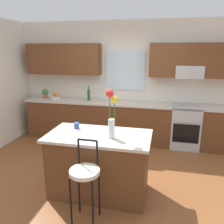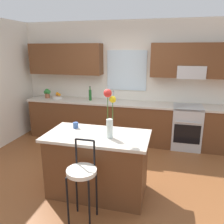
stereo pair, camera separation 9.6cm
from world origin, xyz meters
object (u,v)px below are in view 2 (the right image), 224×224
Objects in this scene: kitchen_island at (98,164)px; fruit_bowl_oranges at (58,97)px; bar_stool_near at (82,175)px; potted_plant_small at (47,93)px; mug_ceramic at (76,125)px; bottle_olive_oil at (90,95)px; flower_vase at (110,113)px; oven_range at (186,127)px.

fruit_bowl_oranges reaches higher than kitchen_island.
bar_stool_near is 4.57× the size of potted_plant_small.
mug_ceramic is (-0.40, 0.78, 0.33)m from bar_stool_near.
fruit_bowl_oranges is 0.28m from potted_plant_small.
bottle_olive_oil reaches higher than potted_plant_small.
potted_plant_small is (-2.14, 2.14, -0.21)m from flower_vase.
flower_vase reaches higher than bar_stool_near.
fruit_bowl_oranges is (-1.28, 1.90, 0.00)m from mug_ceramic.
oven_range is 0.88× the size of bar_stool_near.
potted_plant_small reaches higher than kitchen_island.
oven_range is at bearing -0.43° from potted_plant_small.
kitchen_island is 4.40× the size of bottle_olive_oil.
flower_vase is at bearing -22.30° from mug_ceramic.
potted_plant_small reaches higher than bar_stool_near.
oven_range is 0.63× the size of kitchen_island.
bar_stool_near is at bearing -110.34° from flower_vase.
fruit_bowl_oranges is at bearing 128.95° from kitchen_island.
oven_range is 2.45m from kitchen_island.
potted_plant_small is at bearing -178.95° from fruit_bowl_oranges.
flower_vase is 2.01× the size of bottle_olive_oil.
bar_stool_near is at bearing -63.03° from mug_ceramic.
bottle_olive_oil is at bearing 115.85° from flower_vase.
oven_range is 4.03× the size of potted_plant_small.
fruit_bowl_oranges is at bearing 179.68° from bottle_olive_oil.
oven_range and kitchen_island have the same top height.
potted_plant_small is at bearing 129.26° from mug_ceramic.
fruit_bowl_oranges is at bearing 179.44° from oven_range.
bottle_olive_oil is (-1.03, 2.14, -0.21)m from flower_vase.
kitchen_island is 16.12× the size of mug_ceramic.
bottle_olive_oil is (-0.44, 1.89, 0.09)m from mug_ceramic.
bar_stool_near reaches higher than kitchen_island.
kitchen_island is 2.31m from bottle_olive_oil.
potted_plant_small is at bearing 133.23° from kitchen_island.
bar_stool_near is 0.85m from flower_vase.
mug_ceramic reaches higher than oven_range.
oven_range is 2.79× the size of bottle_olive_oil.
kitchen_island is 0.63m from bar_stool_near.
oven_range is at bearing 61.46° from flower_vase.
bar_stool_near is 4.34× the size of fruit_bowl_oranges.
bottle_olive_oil is at bearing 179.35° from oven_range.
oven_range is 10.22× the size of mug_ceramic.
mug_ceramic is (-0.40, 0.18, 0.50)m from kitchen_island.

